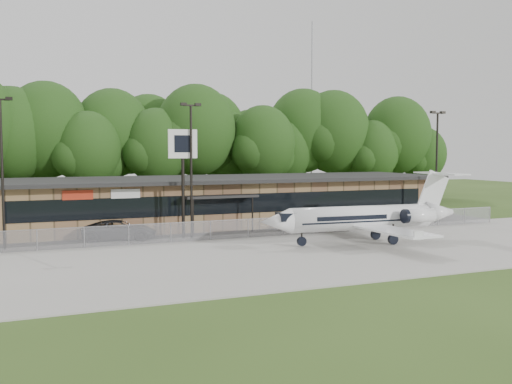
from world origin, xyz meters
name	(u,v)px	position (x,y,z in m)	size (l,w,h in m)	color
ground	(372,278)	(0.00, 0.00, 0.00)	(160.00, 160.00, 0.00)	#32491A
apron	(302,252)	(0.00, 8.00, 0.04)	(64.00, 18.00, 0.08)	#9E9B93
parking_lot	(239,230)	(0.00, 19.50, 0.03)	(50.00, 9.00, 0.06)	#383835
terminal	(222,200)	(0.00, 23.94, 2.18)	(41.00, 11.65, 4.30)	#94744A
fence	(260,228)	(0.00, 15.00, 0.78)	(46.00, 0.04, 1.52)	gray
treeline	(172,144)	(0.00, 42.00, 7.50)	(72.00, 12.00, 15.00)	#1D3711
radio_mast	(312,110)	(22.00, 48.00, 12.50)	(0.20, 0.20, 25.00)	gray
light_pole_left	(2,161)	(-18.00, 16.50, 5.98)	(1.55, 0.30, 10.23)	black
light_pole_mid	(191,160)	(-5.00, 16.50, 5.98)	(1.55, 0.30, 10.23)	black
light_pole_right	(437,158)	(18.00, 16.50, 5.98)	(1.55, 0.30, 10.23)	black
business_jet	(367,218)	(5.92, 9.35, 1.85)	(15.39, 13.71, 5.18)	white
suv	(119,230)	(-10.18, 17.90, 0.76)	(2.51, 5.44, 1.51)	#343537
pole_sign	(183,155)	(-5.57, 16.80, 6.33)	(2.18, 0.48, 8.27)	black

